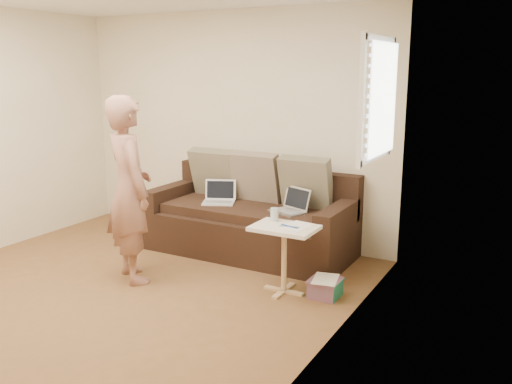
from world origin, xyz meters
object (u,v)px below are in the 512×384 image
laptop_white (218,203)px  person (129,190)px  striped_box (325,288)px  sofa (250,215)px  side_table (284,259)px  drinking_glass (274,215)px  laptop_silver (287,213)px

laptop_white → person: (-0.24, -1.13, 0.35)m
laptop_white → striped_box: laptop_white is taller
sofa → striped_box: 1.41m
side_table → striped_box: side_table is taller
sofa → drinking_glass: 0.98m
side_table → drinking_glass: drinking_glass is taller
person → striped_box: bearing=-133.8°
sofa → laptop_silver: 0.48m
sofa → person: 1.40m
side_table → laptop_white: bearing=147.6°
sofa → striped_box: bearing=-31.7°
sofa → laptop_silver: (0.47, -0.05, 0.10)m
side_table → striped_box: size_ratio=2.30×
sofa → side_table: sofa is taller
laptop_white → striped_box: 1.71m
laptop_white → laptop_silver: bearing=-23.4°
laptop_silver → laptop_white: laptop_white is taller
drinking_glass → striped_box: 0.79m
side_table → striped_box: (0.36, 0.08, -0.22)m
striped_box → drinking_glass: bearing=176.8°
laptop_silver → drinking_glass: size_ratio=2.90×
side_table → drinking_glass: (-0.15, 0.11, 0.37)m
laptop_white → side_table: 1.39m
sofa → laptop_silver: size_ratio=6.33×
laptop_silver → laptop_white: 0.83m
laptop_silver → laptop_white: bearing=-157.8°
laptop_white → sofa: bearing=-14.7°
side_table → drinking_glass: bearing=145.1°
sofa → side_table: 1.14m
drinking_glass → striped_box: (0.52, -0.03, -0.59)m
laptop_silver → person: (-1.07, -1.14, 0.35)m
person → side_table: (1.40, 0.39, -0.56)m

